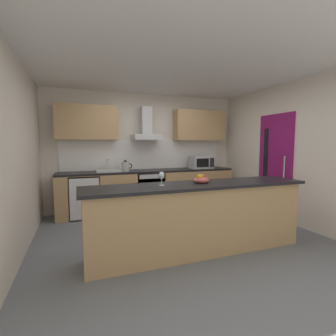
% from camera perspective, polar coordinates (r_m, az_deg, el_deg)
% --- Properties ---
extents(ground, '(5.36, 4.79, 0.02)m').
position_cam_1_polar(ground, '(4.20, 2.02, -15.09)').
color(ground, slate).
extents(ceiling, '(5.36, 4.79, 0.02)m').
position_cam_1_polar(ceiling, '(4.10, 2.15, 21.70)').
color(ceiling, white).
extents(wall_back, '(5.36, 0.12, 2.60)m').
position_cam_1_polar(wall_back, '(5.79, -5.30, 3.82)').
color(wall_back, silver).
rests_on(wall_back, ground).
extents(wall_left, '(0.12, 4.79, 2.60)m').
position_cam_1_polar(wall_left, '(3.72, -31.82, 2.10)').
color(wall_left, silver).
rests_on(wall_left, ground).
extents(wall_right, '(0.12, 4.79, 2.60)m').
position_cam_1_polar(wall_right, '(5.21, 25.52, 3.13)').
color(wall_right, silver).
rests_on(wall_right, ground).
extents(backsplash_tile, '(3.70, 0.02, 0.66)m').
position_cam_1_polar(backsplash_tile, '(5.73, -5.11, 3.10)').
color(backsplash_tile, white).
extents(counter_back, '(3.84, 0.60, 0.90)m').
position_cam_1_polar(counter_back, '(5.52, -4.20, -5.14)').
color(counter_back, tan).
rests_on(counter_back, ground).
extents(counter_island, '(3.06, 0.64, 0.95)m').
position_cam_1_polar(counter_island, '(3.43, 6.99, -11.30)').
color(counter_island, tan).
rests_on(counter_island, ground).
extents(upper_cabinets, '(3.78, 0.32, 0.70)m').
position_cam_1_polar(upper_cabinets, '(5.59, -4.74, 10.03)').
color(upper_cabinets, tan).
extents(side_door, '(0.08, 0.85, 2.05)m').
position_cam_1_polar(side_door, '(5.31, 23.38, 0.30)').
color(side_door, '#7A1456').
rests_on(side_door, ground).
extents(oven, '(0.60, 0.62, 0.80)m').
position_cam_1_polar(oven, '(5.48, -4.52, -5.11)').
color(oven, slate).
rests_on(oven, ground).
extents(refrigerator, '(0.58, 0.60, 0.85)m').
position_cam_1_polar(refrigerator, '(5.29, -18.73, -6.16)').
color(refrigerator, white).
rests_on(refrigerator, ground).
extents(microwave, '(0.50, 0.38, 0.30)m').
position_cam_1_polar(microwave, '(5.85, 7.67, 1.36)').
color(microwave, '#B7BABC').
rests_on(microwave, counter_back).
extents(sink, '(0.50, 0.40, 0.26)m').
position_cam_1_polar(sink, '(5.26, -13.61, -0.53)').
color(sink, silver).
rests_on(sink, counter_back).
extents(kettle, '(0.29, 0.15, 0.24)m').
position_cam_1_polar(kettle, '(5.26, -9.77, 0.38)').
color(kettle, '#B7BABC').
rests_on(kettle, counter_back).
extents(range_hood, '(0.62, 0.45, 0.72)m').
position_cam_1_polar(range_hood, '(5.52, -4.99, 8.80)').
color(range_hood, '#B7BABC').
extents(wine_glass, '(0.08, 0.08, 0.18)m').
position_cam_1_polar(wine_glass, '(3.12, -1.49, -1.84)').
color(wine_glass, silver).
rests_on(wine_glass, counter_island).
extents(fruit_bowl, '(0.22, 0.22, 0.13)m').
position_cam_1_polar(fruit_bowl, '(3.39, 7.64, -2.65)').
color(fruit_bowl, '#B24C47').
rests_on(fruit_bowl, counter_island).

